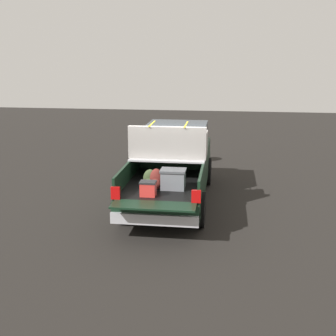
{
  "coord_description": "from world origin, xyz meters",
  "views": [
    {
      "loc": [
        -11.45,
        -1.48,
        3.97
      ],
      "look_at": [
        -0.6,
        0.0,
        1.1
      ],
      "focal_mm": 46.79,
      "sensor_mm": 36.0,
      "label": 1
    }
  ],
  "objects": [
    {
      "name": "ground_plane",
      "position": [
        0.0,
        0.0,
        0.0
      ],
      "size": [
        40.0,
        40.0,
        0.0
      ],
      "primitive_type": "plane",
      "color": "black"
    },
    {
      "name": "pickup_truck",
      "position": [
        0.38,
        -0.0,
        0.99
      ],
      "size": [
        6.05,
        2.06,
        2.23
      ],
      "color": "black",
      "rests_on": "ground_plane"
    },
    {
      "name": "trash_can",
      "position": [
        4.5,
        -0.23,
        0.5
      ],
      "size": [
        0.6,
        0.6,
        0.98
      ],
      "color": "#1E592D",
      "rests_on": "ground_plane"
    }
  ]
}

